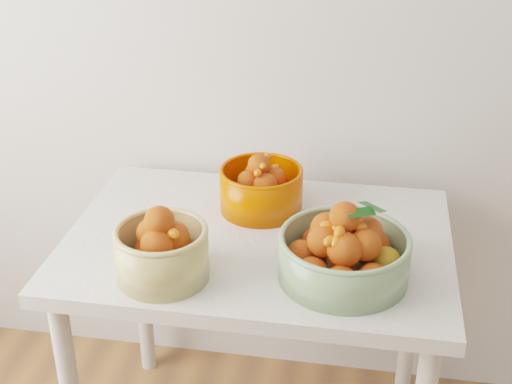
% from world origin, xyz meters
% --- Properties ---
extents(table, '(1.00, 0.70, 0.75)m').
position_xyz_m(table, '(-0.40, 1.60, 0.65)').
color(table, silver).
rests_on(table, ground).
extents(bowl_cream, '(0.24, 0.24, 0.19)m').
position_xyz_m(bowl_cream, '(-0.59, 1.38, 0.82)').
color(bowl_cream, tan).
rests_on(bowl_cream, table).
extents(bowl_green, '(0.37, 0.37, 0.20)m').
position_xyz_m(bowl_green, '(-0.17, 1.45, 0.82)').
color(bowl_green, gray).
rests_on(bowl_green, table).
extents(bowl_orange, '(0.29, 0.29, 0.17)m').
position_xyz_m(bowl_orange, '(-0.42, 1.75, 0.82)').
color(bowl_orange, '#D53D00').
rests_on(bowl_orange, table).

